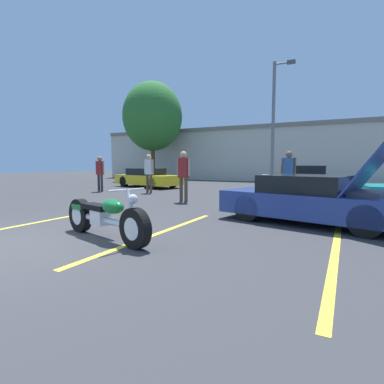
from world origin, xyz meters
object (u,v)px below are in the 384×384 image
at_px(parked_car_left_row, 148,178).
at_px(spectator_far_lot, 184,172).
at_px(parked_car_mid_row, 305,181).
at_px(show_car_hood_open, 313,199).
at_px(spectator_midground, 100,171).
at_px(motorcycle, 105,217).
at_px(light_pole, 275,119).
at_px(spectator_by_show_car, 289,171).
at_px(tree_background, 153,117).
at_px(spectator_near_motorcycle, 149,170).

xyz_separation_m(parked_car_left_row, spectator_far_lot, (5.26, -5.08, 0.56)).
bearing_deg(parked_car_mid_row, show_car_hood_open, -90.08).
distance_m(spectator_midground, spectator_far_lot, 5.87).
bearing_deg(spectator_midground, parked_car_left_row, 83.70).
height_order(parked_car_mid_row, parked_car_left_row, parked_car_mid_row).
height_order(motorcycle, spectator_far_lot, spectator_far_lot).
xyz_separation_m(motorcycle, spectator_far_lot, (-1.31, 5.35, 0.69)).
bearing_deg(spectator_far_lot, light_pole, 80.04).
height_order(motorcycle, parked_car_mid_row, parked_car_mid_row).
distance_m(light_pole, spectator_by_show_car, 6.99).
distance_m(tree_background, motorcycle, 20.17).
bearing_deg(tree_background, show_car_hood_open, -43.94).
height_order(tree_background, spectator_near_motorcycle, tree_background).
distance_m(tree_background, spectator_near_motorcycle, 11.67).
bearing_deg(light_pole, show_car_hood_open, -72.79).
xyz_separation_m(light_pole, parked_car_left_row, (-6.69, -3.06, -3.38)).
distance_m(light_pole, spectator_near_motorcycle, 7.99).
bearing_deg(tree_background, parked_car_left_row, -57.83).
bearing_deg(motorcycle, parked_car_left_row, 137.24).
height_order(spectator_by_show_car, spectator_far_lot, spectator_by_show_car).
xyz_separation_m(parked_car_left_row, spectator_near_motorcycle, (2.20, -2.92, 0.56)).
xyz_separation_m(tree_background, parked_car_left_row, (3.87, -6.15, -4.69)).
distance_m(tree_background, parked_car_mid_row, 14.83).
xyz_separation_m(spectator_near_motorcycle, spectator_far_lot, (3.06, -2.15, 0.00)).
xyz_separation_m(spectator_by_show_car, spectator_midground, (-8.94, -0.38, -0.07)).
height_order(tree_background, spectator_far_lot, tree_background).
height_order(parked_car_left_row, spectator_near_motorcycle, spectator_near_motorcycle).
relative_size(parked_car_mid_row, spectator_far_lot, 2.32).
xyz_separation_m(light_pole, tree_background, (-10.56, 3.09, 1.31)).
relative_size(light_pole, motorcycle, 2.87).
distance_m(show_car_hood_open, spectator_far_lot, 4.99).
height_order(tree_background, motorcycle, tree_background).
xyz_separation_m(motorcycle, parked_car_left_row, (-6.57, 10.42, 0.13)).
height_order(light_pole, spectator_far_lot, light_pole).
distance_m(motorcycle, show_car_hood_open, 4.69).
bearing_deg(light_pole, tree_background, 163.67).
relative_size(light_pole, parked_car_mid_row, 1.67).
height_order(light_pole, spectator_by_show_car, light_pole).
bearing_deg(spectator_by_show_car, parked_car_left_row, 160.33).
height_order(motorcycle, spectator_near_motorcycle, spectator_near_motorcycle).
relative_size(spectator_near_motorcycle, spectator_midground, 1.04).
distance_m(light_pole, spectator_far_lot, 8.72).
distance_m(parked_car_mid_row, spectator_far_lot, 6.18).
relative_size(light_pole, spectator_near_motorcycle, 3.88).
bearing_deg(show_car_hood_open, motorcycle, -120.72).
relative_size(show_car_hood_open, spectator_far_lot, 2.38).
bearing_deg(parked_car_mid_row, parked_car_left_row, 171.50).
distance_m(tree_background, spectator_by_show_car, 16.01).
bearing_deg(parked_car_left_row, spectator_near_motorcycle, -39.04).
height_order(light_pole, parked_car_mid_row, light_pole).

